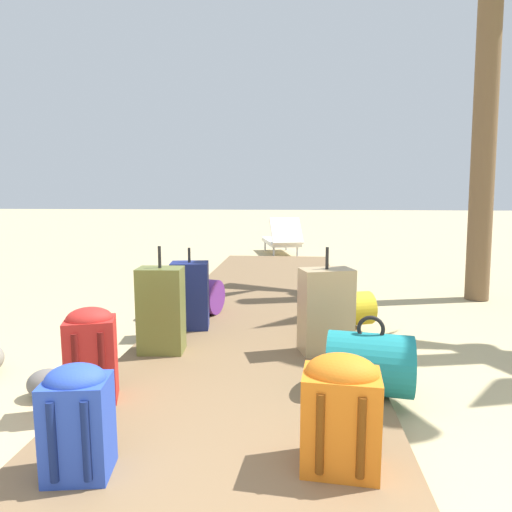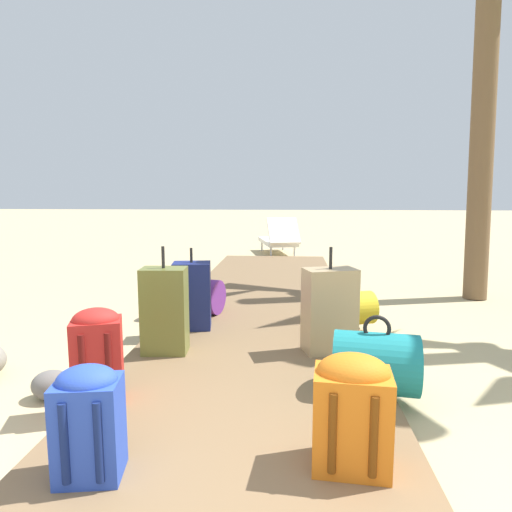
# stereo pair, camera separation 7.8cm
# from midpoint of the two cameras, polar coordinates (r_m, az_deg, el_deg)

# --- Properties ---
(ground_plane) EXTENTS (60.00, 60.00, 0.00)m
(ground_plane) POSITION_cam_midpoint_polar(r_m,az_deg,el_deg) (4.25, 0.58, -9.50)
(ground_plane) COLOR tan
(boardwalk) EXTENTS (1.84, 7.42, 0.08)m
(boardwalk) POSITION_cam_midpoint_polar(r_m,az_deg,el_deg) (4.95, 1.28, -6.47)
(boardwalk) COLOR brown
(boardwalk) RESTS_ON ground
(duffel_bag_purple) EXTENTS (0.69, 0.50, 0.46)m
(duffel_bag_purple) POSITION_cam_midpoint_polar(r_m,az_deg,el_deg) (4.60, -7.90, -4.91)
(duffel_bag_purple) COLOR #6B2D84
(duffel_bag_purple) RESTS_ON boardwalk
(suitcase_navy) EXTENTS (0.35, 0.28, 0.72)m
(suitcase_navy) POSITION_cam_midpoint_polar(r_m,az_deg,el_deg) (4.03, -7.84, -4.97)
(suitcase_navy) COLOR navy
(suitcase_navy) RESTS_ON boardwalk
(backpack_red) EXTENTS (0.33, 0.29, 0.56)m
(backpack_red) POSITION_cam_midpoint_polar(r_m,az_deg,el_deg) (2.78, -19.48, -11.48)
(backpack_red) COLOR red
(backpack_red) RESTS_ON boardwalk
(suitcase_olive) EXTENTS (0.35, 0.24, 0.81)m
(suitcase_olive) POSITION_cam_midpoint_polar(r_m,az_deg,el_deg) (3.46, -11.34, -6.76)
(suitcase_olive) COLOR olive
(suitcase_olive) RESTS_ON boardwalk
(backpack_orange) EXTENTS (0.35, 0.29, 0.52)m
(backpack_orange) POSITION_cam_midpoint_polar(r_m,az_deg,el_deg) (2.09, 11.84, -18.54)
(backpack_orange) COLOR orange
(backpack_orange) RESTS_ON boardwalk
(backpack_blue) EXTENTS (0.30, 0.26, 0.49)m
(backpack_blue) POSITION_cam_midpoint_polar(r_m,az_deg,el_deg) (2.13, -20.75, -18.70)
(backpack_blue) COLOR #2847B7
(backpack_blue) RESTS_ON boardwalk
(suitcase_tan) EXTENTS (0.43, 0.33, 0.80)m
(suitcase_tan) POSITION_cam_midpoint_polar(r_m,az_deg,el_deg) (3.45, 9.53, -6.86)
(suitcase_tan) COLOR tan
(suitcase_tan) RESTS_ON boardwalk
(duffel_bag_yellow) EXTENTS (0.54, 0.44, 0.42)m
(duffel_bag_yellow) POSITION_cam_midpoint_polar(r_m,az_deg,el_deg) (4.19, 11.93, -6.58)
(duffel_bag_yellow) COLOR gold
(duffel_bag_yellow) RESTS_ON boardwalk
(duffel_bag_teal) EXTENTS (0.55, 0.44, 0.48)m
(duffel_bag_teal) POSITION_cam_midpoint_polar(r_m,az_deg,el_deg) (2.86, 15.04, -13.03)
(duffel_bag_teal) COLOR #197A7F
(duffel_bag_teal) RESTS_ON boardwalk
(lounge_chair) EXTENTS (0.93, 1.63, 0.79)m
(lounge_chair) POSITION_cam_midpoint_polar(r_m,az_deg,el_deg) (9.31, 3.54, 2.16)
(lounge_chair) COLOR white
(lounge_chair) RESTS_ON ground
(rock_left_mid) EXTENTS (0.26, 0.21, 0.18)m
(rock_left_mid) POSITION_cam_midpoint_polar(r_m,az_deg,el_deg) (3.19, -24.35, -14.58)
(rock_left_mid) COLOR slate
(rock_left_mid) RESTS_ON ground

